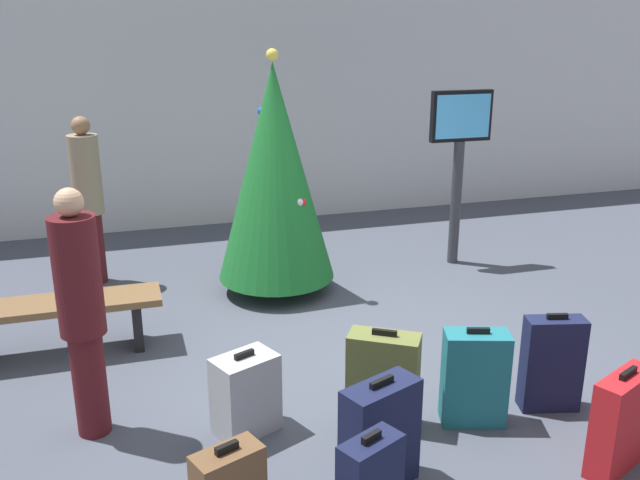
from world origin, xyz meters
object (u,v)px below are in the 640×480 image
at_px(suitcase_3, 552,364).
at_px(suitcase_0, 621,422).
at_px(waiting_bench, 56,314).
at_px(suitcase_7, 380,436).
at_px(suitcase_1, 246,394).
at_px(flight_info_kiosk, 459,149).
at_px(holiday_tree, 275,174).
at_px(suitcase_5, 475,378).
at_px(traveller_1, 81,309).
at_px(suitcase_2, 383,380).
at_px(traveller_0, 88,197).

bearing_deg(suitcase_3, suitcase_0, -90.83).
distance_m(waiting_bench, suitcase_7, 3.08).
bearing_deg(suitcase_1, flight_info_kiosk, 42.38).
bearing_deg(holiday_tree, suitcase_3, -63.69).
distance_m(suitcase_0, suitcase_5, 0.95).
distance_m(suitcase_5, suitcase_7, 1.00).
distance_m(holiday_tree, waiting_bench, 2.43).
bearing_deg(suitcase_3, suitcase_7, -162.90).
height_order(suitcase_3, suitcase_5, suitcase_3).
bearing_deg(waiting_bench, traveller_1, -77.03).
height_order(suitcase_2, suitcase_3, suitcase_3).
bearing_deg(suitcase_0, waiting_bench, 142.51).
bearing_deg(traveller_1, waiting_bench, 102.97).
height_order(traveller_0, suitcase_1, traveller_0).
xyz_separation_m(waiting_bench, suitcase_0, (3.45, -2.65, -0.04)).
height_order(traveller_0, suitcase_5, traveller_0).
height_order(traveller_0, traveller_1, traveller_0).
xyz_separation_m(traveller_1, suitcase_7, (1.66, -1.10, -0.57)).
height_order(suitcase_3, suitcase_7, suitcase_3).
xyz_separation_m(suitcase_3, suitcase_5, (-0.62, -0.00, -0.01)).
xyz_separation_m(suitcase_3, suitcase_7, (-1.51, -0.46, -0.01)).
distance_m(flight_info_kiosk, suitcase_2, 3.66).
relative_size(flight_info_kiosk, suitcase_5, 2.75).
distance_m(suitcase_1, suitcase_3, 2.19).
bearing_deg(suitcase_0, suitcase_5, 129.78).
xyz_separation_m(suitcase_2, suitcase_5, (0.62, -0.16, 0.00)).
height_order(flight_info_kiosk, suitcase_0, flight_info_kiosk).
relative_size(holiday_tree, suitcase_1, 4.06).
bearing_deg(suitcase_3, traveller_1, 168.66).
xyz_separation_m(traveller_1, suitcase_0, (3.16, -1.37, -0.59)).
height_order(waiting_bench, suitcase_3, suitcase_3).
distance_m(traveller_0, traveller_1, 2.94).
bearing_deg(suitcase_7, waiting_bench, 129.48).
relative_size(suitcase_0, suitcase_3, 0.93).
height_order(suitcase_1, suitcase_3, suitcase_3).
relative_size(suitcase_1, suitcase_5, 0.84).
bearing_deg(waiting_bench, suitcase_1, -50.54).
bearing_deg(suitcase_1, traveller_0, 107.41).
xyz_separation_m(suitcase_0, suitcase_5, (-0.61, 0.73, 0.02)).
relative_size(suitcase_5, suitcase_7, 0.99).
distance_m(suitcase_1, suitcase_5, 1.58).
bearing_deg(suitcase_1, traveller_1, 163.44).
xyz_separation_m(flight_info_kiosk, suitcase_2, (-2.03, -2.88, -0.99)).
bearing_deg(suitcase_3, traveller_0, 131.63).
xyz_separation_m(suitcase_0, suitcase_1, (-2.15, 1.07, -0.04)).
relative_size(holiday_tree, waiting_bench, 1.42).
distance_m(holiday_tree, suitcase_0, 3.88).
height_order(traveller_1, suitcase_2, traveller_1).
bearing_deg(flight_info_kiosk, traveller_0, 172.22).
xyz_separation_m(traveller_1, suitcase_1, (1.00, -0.30, -0.64)).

